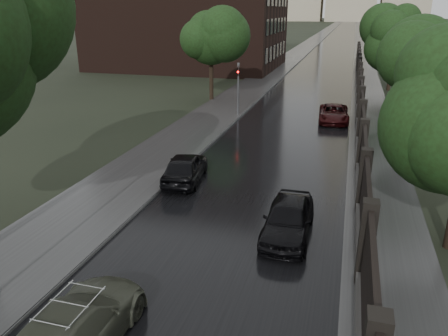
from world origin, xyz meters
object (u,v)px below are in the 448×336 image
(tree_right_b, at_px, (418,58))
(car_right_near, at_px, (288,219))
(tree_left_far, at_px, (211,40))
(car_right_far, at_px, (334,114))
(hatchback_left, at_px, (185,167))
(tree_right_c, at_px, (394,39))
(volga_sedan, at_px, (73,330))
(traffic_light, at_px, (238,85))

(tree_right_b, xyz_separation_m, car_right_near, (-5.46, -14.73, -4.25))
(tree_left_far, bearing_deg, car_right_far, -24.44)
(car_right_far, bearing_deg, tree_right_b, -36.79)
(hatchback_left, xyz_separation_m, car_right_near, (5.45, -4.04, 0.01))
(tree_right_b, xyz_separation_m, tree_right_c, (0.00, 18.00, 0.00))
(tree_right_b, height_order, volga_sedan, tree_right_b)
(traffic_light, xyz_separation_m, car_right_far, (7.11, 0.09, -1.78))
(traffic_light, height_order, car_right_far, traffic_light)
(traffic_light, bearing_deg, tree_left_far, 126.47)
(tree_right_c, distance_m, hatchback_left, 30.99)
(traffic_light, distance_m, car_right_near, 18.90)
(tree_right_b, relative_size, car_right_near, 1.71)
(tree_right_c, relative_size, volga_sedan, 1.46)
(volga_sedan, height_order, car_right_near, car_right_near)
(tree_right_b, bearing_deg, car_right_far, 146.63)
(tree_right_b, bearing_deg, volga_sedan, -113.43)
(traffic_light, height_order, hatchback_left, traffic_light)
(tree_left_far, height_order, car_right_near, tree_left_far)
(hatchback_left, bearing_deg, car_right_near, 135.72)
(tree_left_far, relative_size, car_right_far, 1.66)
(tree_right_c, relative_size, traffic_light, 1.75)
(hatchback_left, distance_m, car_right_near, 6.78)
(tree_left_far, xyz_separation_m, volga_sedan, (6.03, -29.85, -4.55))
(tree_right_b, xyz_separation_m, volga_sedan, (-9.47, -21.85, -4.25))
(tree_right_b, xyz_separation_m, hatchback_left, (-10.91, -10.69, -4.26))
(traffic_light, height_order, volga_sedan, traffic_light)
(tree_right_c, height_order, volga_sedan, tree_right_c)
(tree_right_c, bearing_deg, tree_right_b, -90.00)
(volga_sedan, relative_size, car_right_near, 1.17)
(hatchback_left, bearing_deg, traffic_light, -94.04)
(tree_right_c, xyz_separation_m, volga_sedan, (-9.47, -39.85, -4.25))
(traffic_light, relative_size, hatchback_left, 0.98)
(car_right_near, height_order, car_right_far, car_right_near)
(volga_sedan, bearing_deg, tree_left_far, -79.49)
(car_right_far, bearing_deg, volga_sedan, -104.28)
(tree_right_b, height_order, hatchback_left, tree_right_b)
(tree_left_far, relative_size, car_right_near, 1.80)
(tree_right_c, distance_m, car_right_near, 33.45)
(tree_right_b, relative_size, volga_sedan, 1.46)
(tree_right_b, height_order, car_right_near, tree_right_b)
(tree_left_far, bearing_deg, tree_right_c, 32.83)
(hatchback_left, bearing_deg, tree_right_b, -143.34)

